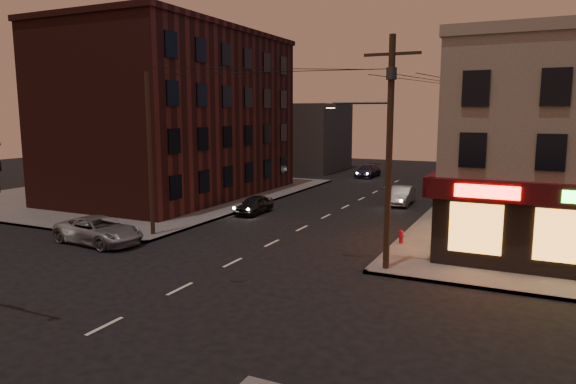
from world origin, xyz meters
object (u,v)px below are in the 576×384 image
Objects in this scene: sedan_mid at (401,196)px; fire_hydrant at (401,236)px; sedan_far at (368,171)px; sedan_near at (254,205)px; suv_cross at (99,230)px.

sedan_mid reaches higher than fire_hydrant.
sedan_mid is 17.01m from sedan_far.
fire_hydrant is at bearing -21.29° from sedan_near.
sedan_mid is 5.82× the size of fire_hydrant.
fire_hydrant is (10.11, -27.78, -0.14)m from sedan_far.
sedan_near is 5.11× the size of fire_hydrant.
suv_cross is 1.11× the size of sedan_far.
fire_hydrant is (11.27, -4.39, -0.08)m from sedan_near.
suv_cross is 1.24× the size of sedan_mid.
sedan_far is at bearing -1.84° from suv_cross.
suv_cross is at bearing -107.82° from sedan_near.
suv_cross is 34.50m from sedan_far.
sedan_near is 0.88× the size of sedan_mid.
sedan_mid is 0.90× the size of sedan_far.
suv_cross is 16.07m from fire_hydrant.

